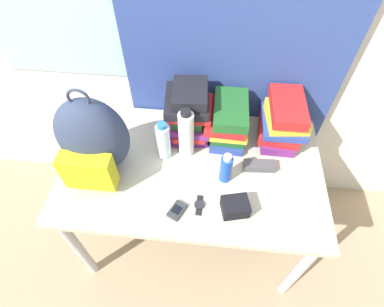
{
  "coord_description": "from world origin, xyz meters",
  "views": [
    {
      "loc": [
        0.09,
        -0.47,
        1.9
      ],
      "look_at": [
        0.0,
        0.38,
        0.82
      ],
      "focal_mm": 28.0,
      "sensor_mm": 36.0,
      "label": 1
    }
  ],
  "objects": [
    {
      "name": "book_stack_left",
      "position": [
        -0.04,
        0.6,
        0.86
      ],
      "size": [
        0.24,
        0.28,
        0.29
      ],
      "color": "#6B2370",
      "rests_on": "desk"
    },
    {
      "name": "backpack",
      "position": [
        -0.43,
        0.34,
        0.92
      ],
      "size": [
        0.32,
        0.28,
        0.46
      ],
      "color": "#2D3851",
      "rests_on": "desk"
    },
    {
      "name": "sunglasses_case",
      "position": [
        0.32,
        0.4,
        0.74
      ],
      "size": [
        0.15,
        0.07,
        0.04
      ],
      "color": "#47474C",
      "rests_on": "desk"
    },
    {
      "name": "book_stack_right",
      "position": [
        0.43,
        0.61,
        0.84
      ],
      "size": [
        0.23,
        0.27,
        0.24
      ],
      "color": "#6B2370",
      "rests_on": "desk"
    },
    {
      "name": "sunscreen_bottle",
      "position": [
        0.16,
        0.32,
        0.8
      ],
      "size": [
        0.06,
        0.06,
        0.17
      ],
      "color": "blue",
      "rests_on": "desk"
    },
    {
      "name": "wall_back",
      "position": [
        -0.0,
        0.84,
        1.25
      ],
      "size": [
        6.0,
        0.06,
        2.5
      ],
      "color": "silver",
      "rests_on": "ground_plane"
    },
    {
      "name": "desk",
      "position": [
        0.0,
        0.38,
        0.64
      ],
      "size": [
        1.26,
        0.75,
        0.72
      ],
      "color": "#B7B299",
      "rests_on": "ground_plane"
    },
    {
      "name": "ground_plane",
      "position": [
        0.0,
        0.0,
        0.0
      ],
      "size": [
        12.0,
        12.0,
        0.0
      ],
      "primitive_type": "plane",
      "color": "#9E8466"
    },
    {
      "name": "book_stack_center",
      "position": [
        0.16,
        0.6,
        0.83
      ],
      "size": [
        0.21,
        0.27,
        0.21
      ],
      "color": "navy",
      "rests_on": "desk"
    },
    {
      "name": "curtain_blue",
      "position": [
        0.16,
        0.78,
        1.25
      ],
      "size": [
        1.07,
        0.04,
        2.5
      ],
      "color": "navy",
      "rests_on": "ground_plane"
    },
    {
      "name": "sports_bottle",
      "position": [
        -0.04,
        0.47,
        0.86
      ],
      "size": [
        0.07,
        0.07,
        0.28
      ],
      "color": "white",
      "rests_on": "desk"
    },
    {
      "name": "water_bottle",
      "position": [
        -0.14,
        0.43,
        0.83
      ],
      "size": [
        0.06,
        0.06,
        0.22
      ],
      "color": "silver",
      "rests_on": "desk"
    },
    {
      "name": "wristwatch",
      "position": [
        0.05,
        0.17,
        0.73
      ],
      "size": [
        0.04,
        0.1,
        0.01
      ],
      "color": "black",
      "rests_on": "desk"
    },
    {
      "name": "camera_pouch",
      "position": [
        0.21,
        0.16,
        0.76
      ],
      "size": [
        0.13,
        0.12,
        0.07
      ],
      "color": "black",
      "rests_on": "desk"
    },
    {
      "name": "cell_phone",
      "position": [
        -0.04,
        0.13,
        0.73
      ],
      "size": [
        0.09,
        0.1,
        0.02
      ],
      "color": "#2D2D33",
      "rests_on": "desk"
    }
  ]
}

